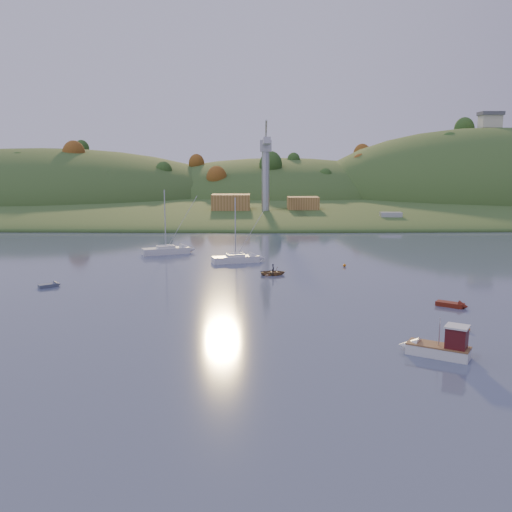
{
  "coord_description": "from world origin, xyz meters",
  "views": [
    {
      "loc": [
        -1.23,
        -42.56,
        16.88
      ],
      "look_at": [
        -1.0,
        31.66,
        4.41
      ],
      "focal_mm": 40.0,
      "sensor_mm": 36.0,
      "label": 1
    }
  ],
  "objects_px": {
    "fishing_boat": "(434,346)",
    "sailboat_far": "(235,258)",
    "sailboat_near": "(166,250)",
    "grey_dinghy": "(53,285)",
    "canoe": "(273,272)",
    "red_tender": "(456,305)"
  },
  "relations": [
    {
      "from": "sailboat_near",
      "to": "canoe",
      "type": "distance_m",
      "value": 27.09
    },
    {
      "from": "fishing_boat",
      "to": "sailboat_near",
      "type": "height_order",
      "value": "sailboat_near"
    },
    {
      "from": "sailboat_far",
      "to": "grey_dinghy",
      "type": "xyz_separation_m",
      "value": [
        -24.2,
        -18.43,
        -0.49
      ]
    },
    {
      "from": "sailboat_near",
      "to": "grey_dinghy",
      "type": "relative_size",
      "value": 3.87
    },
    {
      "from": "canoe",
      "to": "grey_dinghy",
      "type": "bearing_deg",
      "value": 98.8
    },
    {
      "from": "sailboat_near",
      "to": "canoe",
      "type": "xyz_separation_m",
      "value": [
        18.98,
        -19.32,
        -0.36
      ]
    },
    {
      "from": "grey_dinghy",
      "to": "red_tender",
      "type": "bearing_deg",
      "value": -48.33
    },
    {
      "from": "fishing_boat",
      "to": "sailboat_near",
      "type": "relative_size",
      "value": 0.54
    },
    {
      "from": "fishing_boat",
      "to": "sailboat_near",
      "type": "xyz_separation_m",
      "value": [
        -31.86,
        55.0,
        -0.12
      ]
    },
    {
      "from": "fishing_boat",
      "to": "canoe",
      "type": "height_order",
      "value": "fishing_boat"
    },
    {
      "from": "sailboat_near",
      "to": "grey_dinghy",
      "type": "distance_m",
      "value": 29.49
    },
    {
      "from": "canoe",
      "to": "sailboat_far",
      "type": "bearing_deg",
      "value": 23.69
    },
    {
      "from": "fishing_boat",
      "to": "sailboat_far",
      "type": "bearing_deg",
      "value": -37.08
    },
    {
      "from": "fishing_boat",
      "to": "sailboat_far",
      "type": "distance_m",
      "value": 49.86
    },
    {
      "from": "sailboat_near",
      "to": "canoe",
      "type": "height_order",
      "value": "sailboat_near"
    },
    {
      "from": "fishing_boat",
      "to": "red_tender",
      "type": "bearing_deg",
      "value": -84.54
    },
    {
      "from": "sailboat_near",
      "to": "canoe",
      "type": "bearing_deg",
      "value": -67.23
    },
    {
      "from": "red_tender",
      "to": "grey_dinghy",
      "type": "distance_m",
      "value": 52.06
    },
    {
      "from": "sailboat_near",
      "to": "red_tender",
      "type": "xyz_separation_m",
      "value": [
        39.66,
        -38.48,
        -0.49
      ]
    },
    {
      "from": "sailboat_far",
      "to": "canoe",
      "type": "distance_m",
      "value": 12.06
    },
    {
      "from": "grey_dinghy",
      "to": "fishing_boat",
      "type": "bearing_deg",
      "value": -68.69
    },
    {
      "from": "canoe",
      "to": "grey_dinghy",
      "type": "xyz_separation_m",
      "value": [
        -30.17,
        -7.96,
        -0.16
      ]
    }
  ]
}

